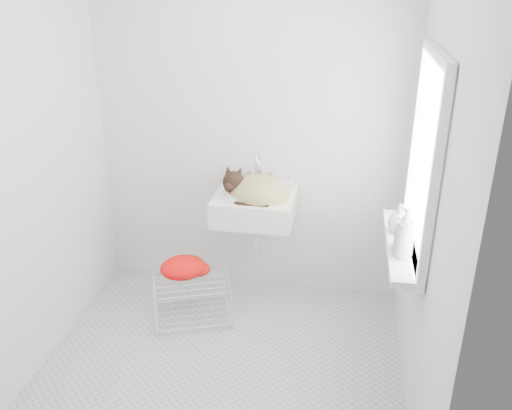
% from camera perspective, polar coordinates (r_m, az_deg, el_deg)
% --- Properties ---
extents(floor, '(2.20, 2.00, 0.02)m').
position_cam_1_polar(floor, '(3.47, -3.71, -16.63)').
color(floor, '#B8BEC3').
rests_on(floor, ground).
extents(back_wall, '(2.20, 0.02, 2.50)m').
position_cam_1_polar(back_wall, '(3.76, -0.64, 8.33)').
color(back_wall, silver).
rests_on(back_wall, ground).
extents(right_wall, '(0.02, 2.00, 2.50)m').
position_cam_1_polar(right_wall, '(2.79, 18.16, 1.54)').
color(right_wall, silver).
rests_on(right_wall, ground).
extents(left_wall, '(0.02, 2.00, 2.50)m').
position_cam_1_polar(left_wall, '(3.27, -23.42, 3.99)').
color(left_wall, silver).
rests_on(left_wall, ground).
extents(window_glass, '(0.01, 0.80, 1.00)m').
position_cam_1_polar(window_glass, '(2.94, 17.66, 4.81)').
color(window_glass, white).
rests_on(window_glass, right_wall).
extents(window_frame, '(0.04, 0.90, 1.10)m').
position_cam_1_polar(window_frame, '(2.94, 17.37, 4.83)').
color(window_frame, white).
rests_on(window_frame, right_wall).
extents(windowsill, '(0.16, 0.88, 0.04)m').
position_cam_1_polar(windowsill, '(3.13, 15.14, -4.13)').
color(windowsill, white).
rests_on(windowsill, right_wall).
extents(sink, '(0.54, 0.47, 0.22)m').
position_cam_1_polar(sink, '(3.64, -0.12, 1.11)').
color(sink, white).
rests_on(sink, back_wall).
extents(faucet, '(0.20, 0.14, 0.20)m').
position_cam_1_polar(faucet, '(3.75, 0.36, 4.12)').
color(faucet, silver).
rests_on(faucet, sink).
extents(cat, '(0.48, 0.43, 0.27)m').
position_cam_1_polar(cat, '(3.61, 0.03, 1.58)').
color(cat, tan).
rests_on(cat, sink).
extents(wire_rack, '(0.60, 0.51, 0.30)m').
position_cam_1_polar(wire_rack, '(3.81, -6.79, -9.93)').
color(wire_rack, silver).
rests_on(wire_rack, floor).
extents(towel, '(0.39, 0.35, 0.13)m').
position_cam_1_polar(towel, '(3.77, -7.73, -7.06)').
color(towel, '#FD1000').
rests_on(towel, wire_rack).
extents(bottle_a, '(0.13, 0.13, 0.24)m').
position_cam_1_polar(bottle_a, '(2.97, 15.21, -5.28)').
color(bottle_a, silver).
rests_on(bottle_a, windowsill).
extents(bottle_b, '(0.09, 0.09, 0.18)m').
position_cam_1_polar(bottle_b, '(3.05, 15.08, -4.42)').
color(bottle_b, teal).
rests_on(bottle_b, windowsill).
extents(bottle_c, '(0.13, 0.13, 0.17)m').
position_cam_1_polar(bottle_c, '(3.23, 14.84, -2.77)').
color(bottle_c, silver).
rests_on(bottle_c, windowsill).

